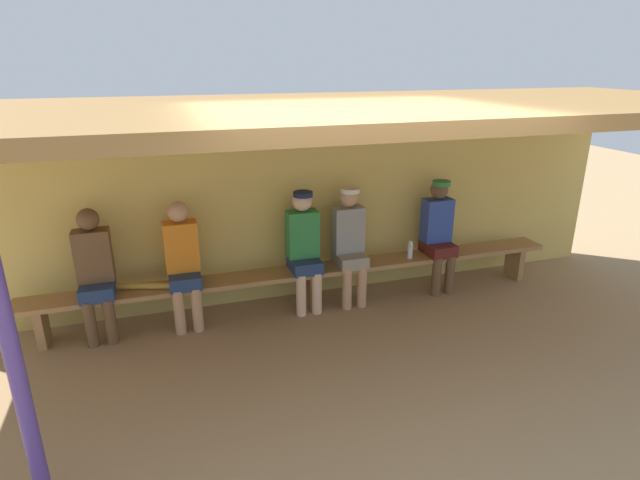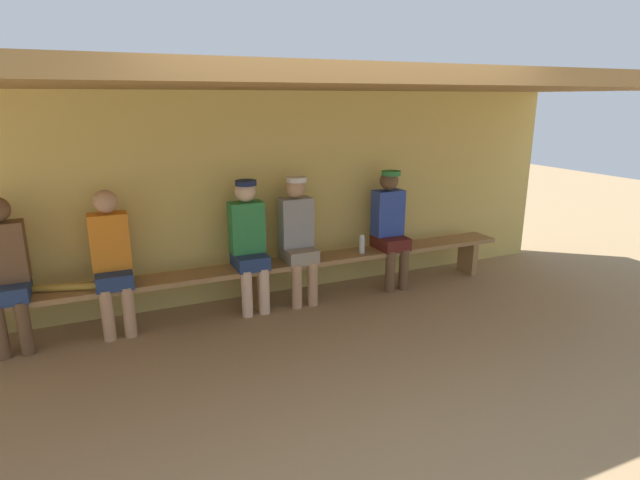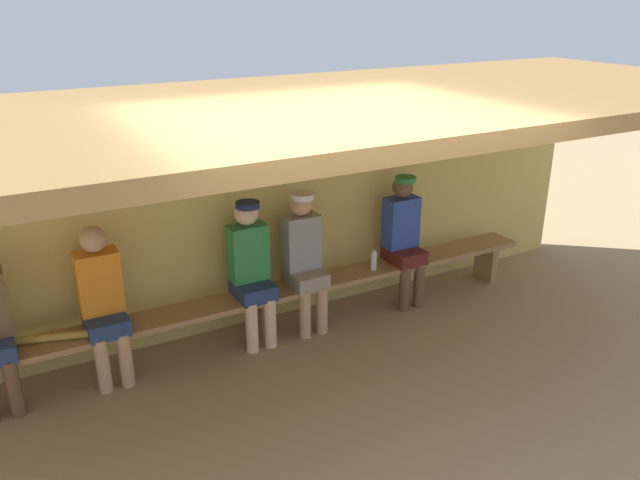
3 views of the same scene
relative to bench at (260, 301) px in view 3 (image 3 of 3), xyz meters
name	(u,v)px [view 3 (image 3 of 3)]	position (x,y,z in m)	size (l,w,h in m)	color
ground_plane	(345,431)	(0.00, -1.55, -0.39)	(24.00, 24.00, 0.00)	#9E7F59
back_wall	(238,213)	(0.00, 0.45, 0.71)	(8.00, 0.20, 2.20)	#D8BC60
dugout_roof	(299,110)	(0.00, -0.85, 1.87)	(8.00, 2.80, 0.12)	olive
bench	(260,301)	(0.00, 0.00, 0.00)	(6.00, 0.36, 0.46)	#9E7547
player_shirtless_tan	(102,299)	(-1.36, 0.00, 0.34)	(0.34, 0.42, 1.34)	navy
player_middle	(404,234)	(1.60, 0.00, 0.36)	(0.34, 0.42, 1.34)	#591E19
player_in_blue	(251,266)	(-0.07, 0.00, 0.36)	(0.34, 0.42, 1.34)	navy
player_near_post	(304,255)	(0.47, 0.00, 0.36)	(0.34, 0.42, 1.34)	gray
water_bottle_green	(374,261)	(1.21, -0.05, 0.17)	(0.06, 0.06, 0.21)	silver
baseball_bat	(54,337)	(-1.76, 0.00, 0.11)	(0.07, 0.07, 0.82)	#B28C33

